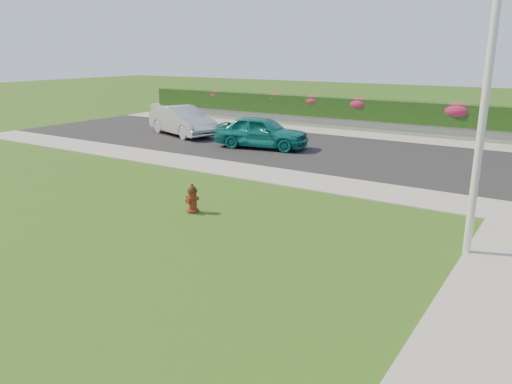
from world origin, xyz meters
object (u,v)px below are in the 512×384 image
Objects in this scene: fire_hydrant at (192,199)px; utility_pole at (483,121)px; sedan_silver at (182,121)px; sedan_teal at (262,132)px.

utility_pole reaches higher than fire_hydrant.
utility_pole is at bearing -100.12° from sedan_silver.
sedan_teal is (-3.32, 8.72, 0.37)m from fire_hydrant.
sedan_silver is at bearing 71.34° from sedan_teal.
utility_pole is (10.12, -7.70, 2.12)m from sedan_teal.
sedan_teal is at bearing -79.16° from sedan_silver.
sedan_teal is 5.29m from sedan_silver.
sedan_teal is 0.94× the size of sedan_silver.
sedan_silver is (-8.56, 9.43, 0.40)m from fire_hydrant.
sedan_silver is at bearing 135.97° from fire_hydrant.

